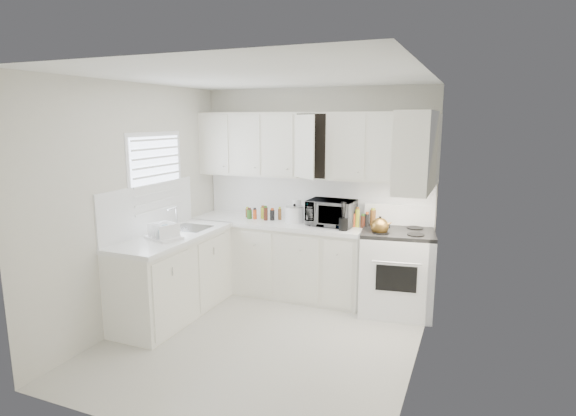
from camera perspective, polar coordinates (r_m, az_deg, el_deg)
The scene contains 36 objects.
floor at distance 4.94m, azimuth -3.22°, elevation -15.86°, with size 3.20×3.20×0.00m, color beige.
ceiling at distance 4.43m, azimuth -3.59°, elevation 15.78°, with size 3.20×3.20×0.00m, color white.
wall_back at distance 5.96m, azimuth 3.30°, elevation 1.98°, with size 3.00×3.00×0.00m, color silver.
wall_front at distance 3.19m, azimuth -16.07°, elevation -6.32°, with size 3.00×3.00×0.00m, color silver.
wall_left at distance 5.32m, azimuth -18.10°, elevation 0.38°, with size 3.20×3.20×0.00m, color silver.
wall_right at distance 4.10m, azimuth 15.88°, elevation -2.52°, with size 3.20×3.20×0.00m, color silver.
window_blinds at distance 5.54m, azimuth -15.75°, elevation 3.52°, with size 0.06×0.96×1.06m, color white, non-canonical shape.
lower_cabinets_back at distance 6.02m, azimuth -1.26°, elevation -6.23°, with size 2.22×0.60×0.90m, color silver, non-canonical shape.
lower_cabinets_left at distance 5.50m, azimuth -13.81°, elevation -8.22°, with size 0.60×1.60×0.90m, color silver, non-canonical shape.
countertop_back at distance 5.89m, azimuth -1.32°, elevation -1.84°, with size 2.24×0.64×0.05m, color white.
countertop_left at distance 5.36m, azimuth -13.95°, elevation -3.43°, with size 0.64×1.62×0.05m, color white.
backsplash_back at distance 5.97m, azimuth 3.26°, elevation 1.25°, with size 2.98×0.02×0.55m, color white.
backsplash_left at distance 5.48m, azimuth -16.62°, elevation -0.05°, with size 0.02×1.60×0.55m, color white.
upper_cabinets_back at distance 5.78m, azimuth 2.79°, elevation 3.70°, with size 3.00×0.33×0.80m, color silver, non-canonical shape.
upper_cabinets_right at distance 4.88m, azimuth 15.22°, elevation 2.00°, with size 0.33×0.90×0.80m, color silver, non-canonical shape.
sink at distance 5.61m, azimuth -11.91°, elevation -1.20°, with size 0.42×0.38×0.30m, color gray, non-canonical shape.
stove at distance 5.52m, azimuth 13.20°, elevation -6.28°, with size 0.81×0.66×1.24m, color white, non-canonical shape.
tea_kettle at distance 5.28m, azimuth 11.19°, elevation -2.09°, with size 0.25×0.21×0.23m, color olive, non-canonical shape.
frying_pan at distance 5.56m, azimuth 15.46°, elevation -2.58°, with size 0.26×0.44×0.04m, color black, non-canonical shape.
microwave at distance 5.64m, azimuth 5.34°, elevation -0.23°, with size 0.56×0.31×0.38m, color gray.
rice_cooker at distance 5.79m, azimuth 0.80°, elevation -0.63°, with size 0.23×0.23×0.23m, color white, non-canonical shape.
paper_towel at distance 5.91m, azimuth 1.07°, elevation -0.22°, with size 0.12×0.12×0.27m, color white.
utensil_crock at distance 5.39m, azimuth 6.82°, elevation -0.96°, with size 0.11×0.11×0.34m, color black, non-canonical shape.
dish_rack at distance 5.17m, azimuth -15.00°, elevation -2.59°, with size 0.36×0.27×0.20m, color white, non-canonical shape.
spice_left_0 at distance 6.18m, azimuth -4.74°, elevation -0.41°, with size 0.06×0.06×0.13m, color brown.
spice_left_1 at distance 6.07m, azimuth -4.50°, elevation -0.62°, with size 0.06×0.06×0.13m, color #2F6220.
spice_left_2 at distance 6.11m, azimuth -3.49°, elevation -0.52°, with size 0.06×0.06×0.13m, color #D94F1D.
spice_left_3 at distance 6.00m, azimuth -3.22°, elevation -0.73°, with size 0.06×0.06×0.13m, color gold.
spice_left_4 at distance 6.05m, azimuth -2.21°, elevation -0.63°, with size 0.06×0.06×0.13m, color #4C2215.
spice_left_5 at distance 5.94m, azimuth -1.92°, elevation -0.84°, with size 0.06×0.06×0.13m, color black.
spice_left_6 at distance 5.99m, azimuth -0.91°, elevation -0.74°, with size 0.06×0.06×0.13m, color brown.
sauce_right_0 at distance 5.72m, azimuth 8.31°, elevation -1.11°, with size 0.06×0.06×0.19m, color #D94F1D.
sauce_right_1 at distance 5.65m, azimuth 8.70°, elevation -1.27°, with size 0.06×0.06×0.19m, color gold.
sauce_right_2 at distance 5.69m, azimuth 9.39°, elevation -1.20°, with size 0.06×0.06×0.19m, color #4C2215.
sauce_right_3 at distance 5.62m, azimuth 9.79°, elevation -1.36°, with size 0.06×0.06×0.19m, color black.
sauce_right_4 at distance 5.67m, azimuth 10.47°, elevation -1.28°, with size 0.06×0.06×0.19m, color brown.
Camera 1 is at (1.93, -3.97, 2.22)m, focal length 29.03 mm.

